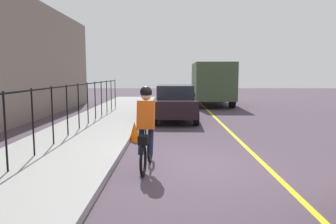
% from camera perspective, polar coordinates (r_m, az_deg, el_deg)
% --- Properties ---
extents(ground_plane, '(80.00, 80.00, 0.00)m').
position_cam_1_polar(ground_plane, '(7.30, 4.94, -9.71)').
color(ground_plane, '#463945').
extents(lane_line_centre, '(36.00, 0.12, 0.01)m').
position_cam_1_polar(lane_line_centre, '(7.59, 17.22, -9.31)').
color(lane_line_centre, yellow).
rests_on(lane_line_centre, ground).
extents(sidewalk, '(40.00, 3.20, 0.15)m').
position_cam_1_polar(sidewalk, '(7.78, -21.17, -8.52)').
color(sidewalk, gray).
rests_on(sidewalk, ground).
extents(iron_fence, '(21.31, 0.04, 1.60)m').
position_cam_1_polar(iron_fence, '(8.64, -21.57, 1.00)').
color(iron_fence, black).
rests_on(iron_fence, sidewalk).
extents(cyclist_lead, '(1.71, 0.38, 1.83)m').
position_cam_1_polar(cyclist_lead, '(6.81, -3.95, -3.02)').
color(cyclist_lead, black).
rests_on(cyclist_lead, ground).
extents(parked_sedan_rear, '(4.44, 2.00, 1.58)m').
position_cam_1_polar(parked_sedan_rear, '(14.37, 1.36, 1.84)').
color(parked_sedan_rear, black).
rests_on(parked_sedan_rear, ground).
extents(box_truck_background, '(6.74, 2.60, 2.78)m').
position_cam_1_polar(box_truck_background, '(21.57, 7.72, 5.38)').
color(box_truck_background, '#3A4D30').
rests_on(box_truck_background, ground).
extents(traffic_cone_near, '(0.36, 0.36, 0.61)m').
position_cam_1_polar(traffic_cone_near, '(9.88, -6.04, -3.51)').
color(traffic_cone_near, '#F45503').
rests_on(traffic_cone_near, ground).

